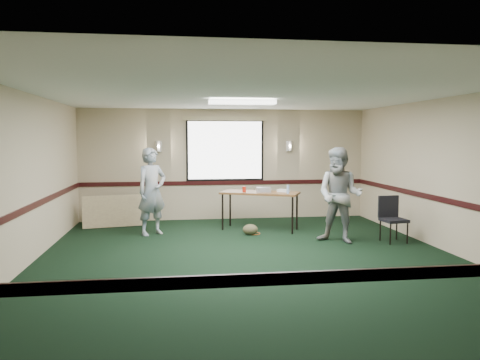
{
  "coord_description": "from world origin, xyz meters",
  "views": [
    {
      "loc": [
        -1.2,
        -7.42,
        1.97
      ],
      "look_at": [
        0.0,
        1.3,
        1.2
      ],
      "focal_mm": 35.0,
      "sensor_mm": 36.0,
      "label": 1
    }
  ],
  "objects": [
    {
      "name": "ground",
      "position": [
        0.0,
        0.0,
        0.0
      ],
      "size": [
        8.0,
        8.0,
        0.0
      ],
      "primitive_type": "plane",
      "color": "black",
      "rests_on": "ground"
    },
    {
      "name": "water_bottle",
      "position": [
        1.12,
        2.07,
        0.92
      ],
      "size": [
        0.05,
        0.05,
        0.18
      ],
      "primitive_type": "cylinder",
      "color": "#81A2D3",
      "rests_on": "folding_table"
    },
    {
      "name": "person_right",
      "position": [
        1.87,
        1.03,
        0.91
      ],
      "size": [
        1.12,
        1.08,
        1.82
      ],
      "primitive_type": "imported",
      "rotation": [
        0.0,
        0.0,
        -0.63
      ],
      "color": "#7294B1",
      "rests_on": "ground"
    },
    {
      "name": "room_shell",
      "position": [
        0.0,
        2.12,
        1.58
      ],
      "size": [
        8.0,
        8.02,
        8.0
      ],
      "color": "tan",
      "rests_on": "ground"
    },
    {
      "name": "cable_coil",
      "position": [
        0.39,
        2.06,
        0.01
      ],
      "size": [
        0.33,
        0.33,
        0.01
      ],
      "primitive_type": "torus",
      "rotation": [
        0.0,
        0.0,
        -0.17
      ],
      "color": "#B84A17",
      "rests_on": "ground"
    },
    {
      "name": "game_console",
      "position": [
        1.1,
        2.41,
        0.86
      ],
      "size": [
        0.29,
        0.28,
        0.06
      ],
      "primitive_type": "cube",
      "rotation": [
        0.0,
        0.0,
        -0.7
      ],
      "color": "silver",
      "rests_on": "folding_table"
    },
    {
      "name": "folded_table",
      "position": [
        -2.58,
        3.27,
        0.36
      ],
      "size": [
        1.4,
        0.48,
        0.71
      ],
      "primitive_type": "cube",
      "rotation": [
        -0.21,
        0.0,
        0.2
      ],
      "color": "tan",
      "rests_on": "ground"
    },
    {
      "name": "folding_table",
      "position": [
        0.6,
        2.48,
        0.77
      ],
      "size": [
        1.79,
        1.3,
        0.83
      ],
      "rotation": [
        0.0,
        0.0,
        -0.43
      ],
      "color": "#523017",
      "rests_on": "ground"
    },
    {
      "name": "projector",
      "position": [
        0.67,
        2.46,
        0.88
      ],
      "size": [
        0.31,
        0.26,
        0.1
      ],
      "primitive_type": "cube",
      "rotation": [
        0.0,
        0.0,
        -0.04
      ],
      "color": "gray",
      "rests_on": "folding_table"
    },
    {
      "name": "red_cup",
      "position": [
        0.26,
        2.52,
        0.89
      ],
      "size": [
        0.08,
        0.08,
        0.12
      ],
      "primitive_type": "cylinder",
      "color": "#AC1B0B",
      "rests_on": "folding_table"
    },
    {
      "name": "duffel_bag",
      "position": [
        0.31,
        1.97,
        0.11
      ],
      "size": [
        0.32,
        0.24,
        0.22
      ],
      "primitive_type": "ellipsoid",
      "rotation": [
        0.0,
        0.0,
        0.01
      ],
      "color": "#423D26",
      "rests_on": "ground"
    },
    {
      "name": "person_left",
      "position": [
        -1.7,
        2.28,
        0.9
      ],
      "size": [
        0.78,
        0.73,
        1.8
      ],
      "primitive_type": "imported",
      "rotation": [
        0.0,
        0.0,
        0.61
      ],
      "color": "#395B7F",
      "rests_on": "ground"
    },
    {
      "name": "conference_chair",
      "position": [
        2.91,
        1.01,
        0.51
      ],
      "size": [
        0.47,
        0.49,
        0.88
      ],
      "rotation": [
        0.0,
        0.0,
        0.1
      ],
      "color": "black",
      "rests_on": "ground"
    }
  ]
}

